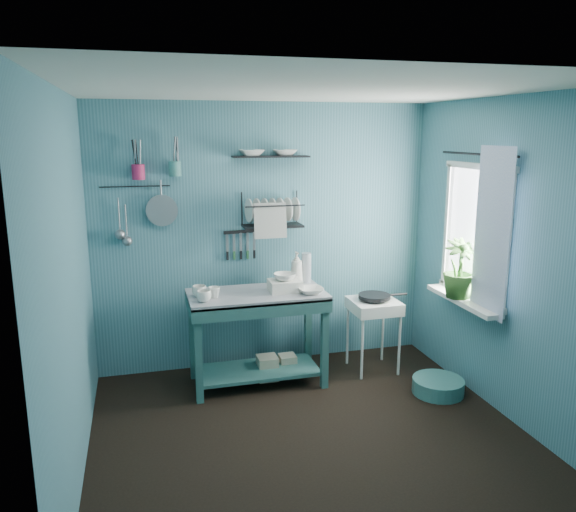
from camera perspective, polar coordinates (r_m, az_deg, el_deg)
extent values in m
plane|color=black|center=(4.41, 2.34, -17.85)|extent=(3.20, 3.20, 0.00)
plane|color=silver|center=(3.82, 2.69, 16.59)|extent=(3.20, 3.20, 0.00)
plane|color=#3D707D|center=(5.35, -2.32, 1.95)|extent=(3.20, 0.00, 3.20)
plane|color=#3D707D|center=(2.61, 12.58, -9.80)|extent=(3.20, 0.00, 3.20)
plane|color=#3D707D|center=(3.78, -21.33, -3.34)|extent=(0.00, 3.00, 3.00)
plane|color=#3D707D|center=(4.66, 21.64, -0.52)|extent=(0.00, 3.00, 3.00)
cube|color=#2D5F5B|center=(5.07, -3.14, -8.34)|extent=(1.21, 0.62, 0.85)
imported|color=white|center=(4.70, -8.55, -4.07)|extent=(0.12, 0.12, 0.10)
imported|color=white|center=(4.81, -7.50, -3.69)|extent=(0.14, 0.14, 0.09)
imported|color=white|center=(4.85, -9.00, -3.56)|extent=(0.17, 0.17, 0.10)
cube|color=silver|center=(4.96, -0.32, -3.03)|extent=(0.28, 0.22, 0.10)
imported|color=white|center=(4.94, -0.32, -2.13)|extent=(0.20, 0.20, 0.06)
imported|color=silver|center=(5.18, 0.88, -1.21)|extent=(0.11, 0.12, 0.30)
cylinder|color=#A4AEB7|center=(5.23, 1.87, -1.20)|extent=(0.09, 0.09, 0.28)
imported|color=white|center=(4.90, 2.33, -3.52)|extent=(0.22, 0.22, 0.05)
cube|color=white|center=(5.43, 8.63, -7.94)|extent=(0.50, 0.50, 0.69)
cylinder|color=black|center=(5.31, 8.76, -4.07)|extent=(0.30, 0.30, 0.03)
cube|color=black|center=(5.26, -4.87, 2.47)|extent=(0.32, 0.06, 0.03)
cube|color=black|center=(5.19, -1.60, 4.71)|extent=(0.58, 0.33, 0.32)
cube|color=black|center=(5.17, -1.77, 10.06)|extent=(0.71, 0.21, 0.01)
imported|color=white|center=(5.13, -3.70, 10.78)|extent=(0.24, 0.24, 0.06)
imported|color=white|center=(5.20, -0.29, 10.85)|extent=(0.25, 0.25, 0.05)
cylinder|color=#B92255|center=(5.06, -14.97, 8.25)|extent=(0.11, 0.11, 0.13)
cylinder|color=#3B7B76|center=(5.07, -11.42, 8.70)|extent=(0.11, 0.11, 0.13)
cylinder|color=gray|center=(5.13, -12.69, 4.53)|extent=(0.28, 0.03, 0.28)
cylinder|color=gray|center=(5.14, -16.80, 4.02)|extent=(0.01, 0.01, 0.30)
cylinder|color=gray|center=(5.15, -16.13, 3.38)|extent=(0.01, 0.01, 0.30)
cylinder|color=black|center=(5.12, -15.29, 6.83)|extent=(0.60, 0.01, 0.01)
plane|color=white|center=(4.98, 18.59, 2.27)|extent=(0.00, 1.10, 1.10)
cube|color=white|center=(5.07, 17.33, -4.34)|extent=(0.16, 0.95, 0.04)
plane|color=white|center=(4.69, 19.97, 2.20)|extent=(0.00, 1.35, 1.35)
cylinder|color=black|center=(4.89, 18.68, 9.77)|extent=(0.02, 1.05, 0.02)
imported|color=#3C6C2B|center=(5.01, 17.01, -1.23)|extent=(0.29, 0.29, 0.51)
cube|color=gray|center=(5.26, -2.12, -11.27)|extent=(0.18, 0.18, 0.22)
cube|color=gray|center=(5.33, -0.06, -11.03)|extent=(0.15, 0.15, 0.20)
cylinder|color=teal|center=(5.18, 15.00, -12.64)|extent=(0.44, 0.44, 0.13)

